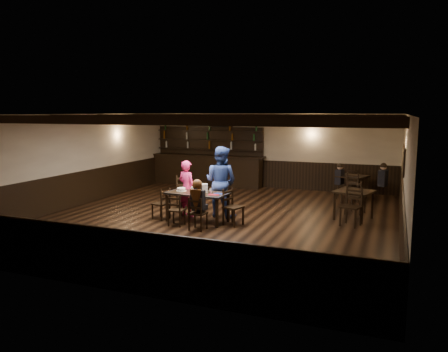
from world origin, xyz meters
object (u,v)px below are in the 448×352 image
at_px(chair_near_left, 175,208).
at_px(cake, 181,190).
at_px(bar_counter, 207,166).
at_px(chair_near_right, 197,211).
at_px(dining_table, 198,196).
at_px(woman_pink, 187,188).
at_px(man_blue, 221,182).

distance_m(chair_near_left, cake, 0.74).
distance_m(chair_near_left, bar_counter, 6.16).
relative_size(chair_near_left, chair_near_right, 0.98).
relative_size(dining_table, woman_pink, 1.06).
bearing_deg(chair_near_right, cake, 135.08).
xyz_separation_m(dining_table, bar_counter, (-2.06, 5.30, 0.06)).
xyz_separation_m(chair_near_right, woman_pink, (-0.86, 1.23, 0.28)).
relative_size(chair_near_left, man_blue, 0.41).
relative_size(cake, bar_counter, 0.06).
height_order(chair_near_right, woman_pink, woman_pink).
bearing_deg(chair_near_right, bar_counter, 111.54).
height_order(chair_near_left, cake, cake).
distance_m(chair_near_right, bar_counter, 6.53).
height_order(dining_table, bar_counter, bar_counter).
distance_m(cake, bar_counter, 5.50).
xyz_separation_m(chair_near_left, man_blue, (0.64, 1.36, 0.48)).
height_order(man_blue, cake, man_blue).
height_order(dining_table, chair_near_left, chair_near_left).
relative_size(dining_table, chair_near_left, 2.04).
relative_size(dining_table, chair_near_right, 1.99).
relative_size(chair_near_right, bar_counter, 0.18).
xyz_separation_m(chair_near_left, chair_near_right, (0.65, -0.17, 0.01)).
bearing_deg(dining_table, chair_near_right, -66.68).
bearing_deg(chair_near_left, man_blue, 64.68).
distance_m(dining_table, man_blue, 0.87).
bearing_deg(woman_pink, chair_near_right, 142.43).
relative_size(dining_table, cake, 6.00).
height_order(cake, bar_counter, bar_counter).
height_order(chair_near_left, man_blue, man_blue).
height_order(chair_near_left, bar_counter, bar_counter).
height_order(woman_pink, man_blue, man_blue).
bearing_deg(cake, woman_pink, 96.70).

